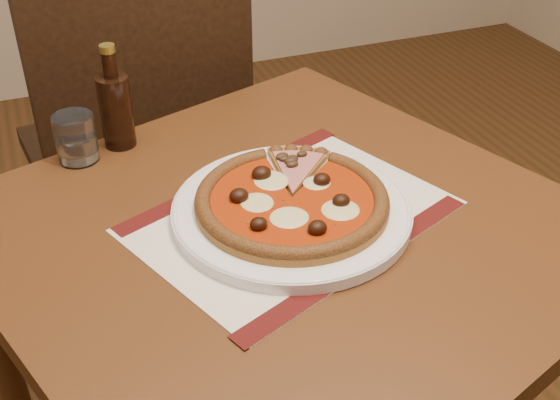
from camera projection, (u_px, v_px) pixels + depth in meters
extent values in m
cube|color=brown|center=(285.00, 235.00, 1.03)|extent=(1.02, 1.02, 0.04)
cylinder|color=brown|center=(12.00, 387.00, 1.27)|extent=(0.05, 0.05, 0.71)
cylinder|color=brown|center=(300.00, 236.00, 1.64)|extent=(0.05, 0.05, 0.71)
cube|color=black|center=(131.00, 154.00, 1.73)|extent=(0.51, 0.51, 0.04)
cylinder|color=black|center=(184.00, 180.00, 2.09)|extent=(0.04, 0.04, 0.45)
cylinder|color=black|center=(51.00, 216.00, 1.94)|extent=(0.04, 0.04, 0.45)
cylinder|color=black|center=(240.00, 252.00, 1.80)|extent=(0.04, 0.04, 0.45)
cylinder|color=black|center=(89.00, 301.00, 1.65)|extent=(0.04, 0.04, 0.45)
cube|color=black|center=(148.00, 88.00, 1.43)|extent=(0.46, 0.10, 0.48)
cube|color=white|center=(292.00, 216.00, 1.03)|extent=(0.52, 0.45, 0.00)
cylinder|color=white|center=(292.00, 211.00, 1.02)|extent=(0.35, 0.35, 0.02)
cylinder|color=#A07026|center=(292.00, 202.00, 1.01)|extent=(0.28, 0.28, 0.01)
torus|color=brown|center=(292.00, 199.00, 1.01)|extent=(0.28, 0.28, 0.02)
cylinder|color=maroon|center=(292.00, 198.00, 1.01)|extent=(0.24, 0.24, 0.00)
ellipsoid|color=beige|center=(273.00, 180.00, 1.04)|extent=(0.05, 0.04, 0.01)
ellipsoid|color=beige|center=(237.00, 204.00, 0.99)|extent=(0.05, 0.04, 0.01)
ellipsoid|color=beige|center=(289.00, 216.00, 0.97)|extent=(0.05, 0.04, 0.01)
ellipsoid|color=beige|center=(344.00, 209.00, 0.98)|extent=(0.05, 0.04, 0.01)
ellipsoid|color=beige|center=(315.00, 182.00, 1.04)|extent=(0.05, 0.04, 0.01)
ellipsoid|color=black|center=(266.00, 171.00, 1.04)|extent=(0.03, 0.02, 0.02)
ellipsoid|color=black|center=(229.00, 191.00, 1.00)|extent=(0.03, 0.02, 0.02)
ellipsoid|color=black|center=(269.00, 209.00, 0.96)|extent=(0.03, 0.02, 0.02)
ellipsoid|color=black|center=(318.00, 223.00, 0.93)|extent=(0.03, 0.02, 0.02)
ellipsoid|color=black|center=(333.00, 194.00, 0.99)|extent=(0.03, 0.02, 0.02)
ellipsoid|color=black|center=(337.00, 167.00, 1.05)|extent=(0.03, 0.02, 0.02)
ellipsoid|color=#3A2715|center=(303.00, 173.00, 1.06)|extent=(0.02, 0.01, 0.01)
ellipsoid|color=#3A2715|center=(306.00, 160.00, 1.09)|extent=(0.02, 0.01, 0.01)
ellipsoid|color=#3A2715|center=(298.00, 173.00, 1.06)|extent=(0.02, 0.01, 0.01)
ellipsoid|color=#3A2715|center=(297.00, 159.00, 1.09)|extent=(0.02, 0.01, 0.01)
ellipsoid|color=#3A2715|center=(293.00, 172.00, 1.06)|extent=(0.02, 0.01, 0.01)
ellipsoid|color=#3A2715|center=(288.00, 159.00, 1.09)|extent=(0.02, 0.01, 0.01)
ellipsoid|color=#3A2715|center=(288.00, 172.00, 1.06)|extent=(0.02, 0.01, 0.01)
cylinder|color=white|center=(76.00, 138.00, 1.14)|extent=(0.08, 0.08, 0.08)
cylinder|color=black|center=(116.00, 112.00, 1.17)|extent=(0.05, 0.05, 0.13)
cylinder|color=black|center=(110.00, 67.00, 1.13)|extent=(0.02, 0.02, 0.05)
cylinder|color=olive|center=(107.00, 48.00, 1.11)|extent=(0.03, 0.03, 0.01)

